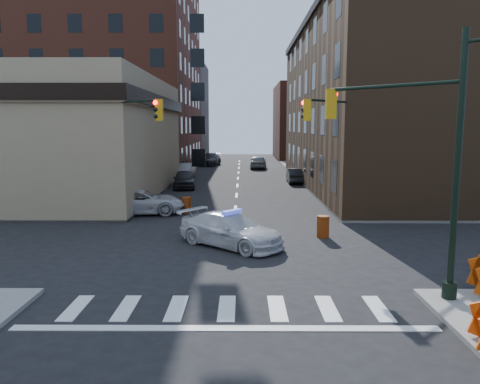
{
  "coord_description": "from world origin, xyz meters",
  "views": [
    {
      "loc": [
        0.46,
        -20.07,
        5.38
      ],
      "look_at": [
        0.34,
        2.38,
        2.2
      ],
      "focal_mm": 35.0,
      "sensor_mm": 36.0,
      "label": 1
    }
  ],
  "objects_px": {
    "pickup": "(141,202)",
    "pedestrian_b": "(57,203)",
    "parked_car_wnear": "(184,179)",
    "barricade_nw_a": "(90,211)",
    "pedestrian_a": "(131,196)",
    "parked_car_wfar": "(185,171)",
    "barrel_road": "(323,227)",
    "parked_car_enear": "(295,176)",
    "barrel_bank": "(187,205)",
    "police_car": "(231,230)"
  },
  "relations": [
    {
      "from": "pickup",
      "to": "pedestrian_b",
      "type": "xyz_separation_m",
      "value": [
        -4.45,
        -1.82,
        0.24
      ]
    },
    {
      "from": "parked_car_wnear",
      "to": "barricade_nw_a",
      "type": "height_order",
      "value": "parked_car_wnear"
    },
    {
      "from": "pickup",
      "to": "pedestrian_a",
      "type": "relative_size",
      "value": 3.01
    },
    {
      "from": "pickup",
      "to": "parked_car_wfar",
      "type": "bearing_deg",
      "value": -8.19
    },
    {
      "from": "pickup",
      "to": "barrel_road",
      "type": "bearing_deg",
      "value": -128.05
    },
    {
      "from": "pickup",
      "to": "parked_car_enear",
      "type": "xyz_separation_m",
      "value": [
        11.3,
        15.82,
        -0.05
      ]
    },
    {
      "from": "barrel_road",
      "to": "barrel_bank",
      "type": "bearing_deg",
      "value": 139.31
    },
    {
      "from": "pickup",
      "to": "parked_car_enear",
      "type": "distance_m",
      "value": 19.44
    },
    {
      "from": "parked_car_wnear",
      "to": "parked_car_wfar",
      "type": "height_order",
      "value": "parked_car_wnear"
    },
    {
      "from": "parked_car_enear",
      "to": "barrel_bank",
      "type": "bearing_deg",
      "value": 62.2
    },
    {
      "from": "police_car",
      "to": "pickup",
      "type": "height_order",
      "value": "pickup"
    },
    {
      "from": "parked_car_enear",
      "to": "police_car",
      "type": "bearing_deg",
      "value": 77.64
    },
    {
      "from": "barricade_nw_a",
      "to": "barrel_bank",
      "type": "bearing_deg",
      "value": 30.16
    },
    {
      "from": "parked_car_wnear",
      "to": "barrel_road",
      "type": "bearing_deg",
      "value": -70.07
    },
    {
      "from": "barrel_bank",
      "to": "barricade_nw_a",
      "type": "bearing_deg",
      "value": -156.12
    },
    {
      "from": "barrel_bank",
      "to": "police_car",
      "type": "bearing_deg",
      "value": -69.91
    },
    {
      "from": "police_car",
      "to": "pedestrian_a",
      "type": "relative_size",
      "value": 2.87
    },
    {
      "from": "parked_car_wfar",
      "to": "pickup",
      "type": "bearing_deg",
      "value": -87.44
    },
    {
      "from": "police_car",
      "to": "parked_car_wfar",
      "type": "relative_size",
      "value": 1.11
    },
    {
      "from": "police_car",
      "to": "barrel_bank",
      "type": "height_order",
      "value": "police_car"
    },
    {
      "from": "police_car",
      "to": "pedestrian_b",
      "type": "height_order",
      "value": "pedestrian_b"
    },
    {
      "from": "parked_car_wnear",
      "to": "pedestrian_b",
      "type": "distance_m",
      "value": 15.01
    },
    {
      "from": "pedestrian_a",
      "to": "barricade_nw_a",
      "type": "height_order",
      "value": "pedestrian_a"
    },
    {
      "from": "police_car",
      "to": "parked_car_wnear",
      "type": "bearing_deg",
      "value": 52.09
    },
    {
      "from": "parked_car_enear",
      "to": "barrel_road",
      "type": "distance_m",
      "value": 21.9
    },
    {
      "from": "parked_car_wnear",
      "to": "pedestrian_b",
      "type": "xyz_separation_m",
      "value": [
        -5.62,
        -13.91,
        0.22
      ]
    },
    {
      "from": "police_car",
      "to": "barrel_bank",
      "type": "relative_size",
      "value": 5.16
    },
    {
      "from": "pedestrian_a",
      "to": "pedestrian_b",
      "type": "relative_size",
      "value": 1.07
    },
    {
      "from": "pickup",
      "to": "barricade_nw_a",
      "type": "height_order",
      "value": "pickup"
    },
    {
      "from": "barrel_road",
      "to": "barrel_bank",
      "type": "height_order",
      "value": "barrel_road"
    },
    {
      "from": "pedestrian_b",
      "to": "barrel_bank",
      "type": "distance_m",
      "value": 7.56
    },
    {
      "from": "police_car",
      "to": "parked_car_enear",
      "type": "height_order",
      "value": "police_car"
    },
    {
      "from": "pedestrian_b",
      "to": "barricade_nw_a",
      "type": "height_order",
      "value": "pedestrian_b"
    },
    {
      "from": "parked_car_wnear",
      "to": "barrel_bank",
      "type": "xyz_separation_m",
      "value": [
        1.62,
        -11.8,
        -0.27
      ]
    },
    {
      "from": "parked_car_wfar",
      "to": "pedestrian_b",
      "type": "distance_m",
      "value": 22.05
    },
    {
      "from": "parked_car_wfar",
      "to": "barrel_road",
      "type": "xyz_separation_m",
      "value": [
        9.88,
        -25.77,
        -0.24
      ]
    },
    {
      "from": "parked_car_wfar",
      "to": "pedestrian_a",
      "type": "bearing_deg",
      "value": -89.54
    },
    {
      "from": "police_car",
      "to": "barricade_nw_a",
      "type": "distance_m",
      "value": 9.99
    },
    {
      "from": "pedestrian_a",
      "to": "barrel_bank",
      "type": "distance_m",
      "value": 3.54
    },
    {
      "from": "parked_car_enear",
      "to": "pedestrian_b",
      "type": "xyz_separation_m",
      "value": [
        -15.75,
        -17.64,
        0.29
      ]
    },
    {
      "from": "parked_car_enear",
      "to": "pedestrian_b",
      "type": "bearing_deg",
      "value": 49.15
    },
    {
      "from": "pedestrian_b",
      "to": "barrel_bank",
      "type": "bearing_deg",
      "value": -11.51
    },
    {
      "from": "parked_car_wfar",
      "to": "barrel_bank",
      "type": "bearing_deg",
      "value": -79.25
    },
    {
      "from": "parked_car_enear",
      "to": "pedestrian_b",
      "type": "height_order",
      "value": "pedestrian_b"
    },
    {
      "from": "pickup",
      "to": "barrel_road",
      "type": "xyz_separation_m",
      "value": [
        10.18,
        -6.06,
        -0.22
      ]
    },
    {
      "from": "barrel_road",
      "to": "parked_car_enear",
      "type": "bearing_deg",
      "value": 87.08
    },
    {
      "from": "barrel_bank",
      "to": "pickup",
      "type": "bearing_deg",
      "value": -173.94
    },
    {
      "from": "barrel_road",
      "to": "police_car",
      "type": "bearing_deg",
      "value": -159.11
    },
    {
      "from": "pickup",
      "to": "barricade_nw_a",
      "type": "bearing_deg",
      "value": 122.28
    },
    {
      "from": "barrel_road",
      "to": "pedestrian_b",
      "type": "bearing_deg",
      "value": 163.85
    }
  ]
}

